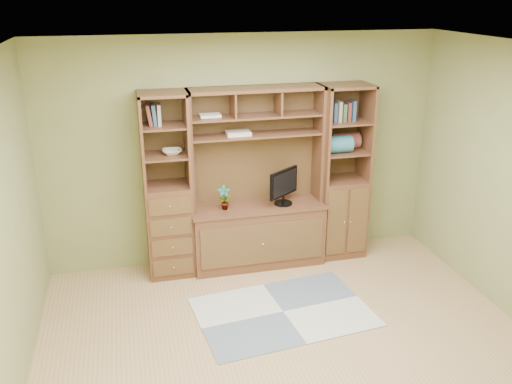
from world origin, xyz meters
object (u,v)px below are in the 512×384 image
object	(u,v)px
left_tower	(167,187)
monitor	(284,181)
center_hutch	(258,181)
right_tower	(342,173)

from	to	relation	value
left_tower	monitor	distance (m)	1.29
monitor	left_tower	bearing A→B (deg)	140.58
left_tower	monitor	size ratio (longest dim) A/B	3.62
left_tower	center_hutch	bearing A→B (deg)	-2.29
center_hutch	left_tower	xyz separation A→B (m)	(-1.00, 0.04, 0.00)
right_tower	monitor	size ratio (longest dim) A/B	3.62
monitor	right_tower	bearing A→B (deg)	-30.26
right_tower	left_tower	bearing A→B (deg)	180.00
center_hutch	monitor	bearing A→B (deg)	-6.83
center_hutch	right_tower	bearing A→B (deg)	2.23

